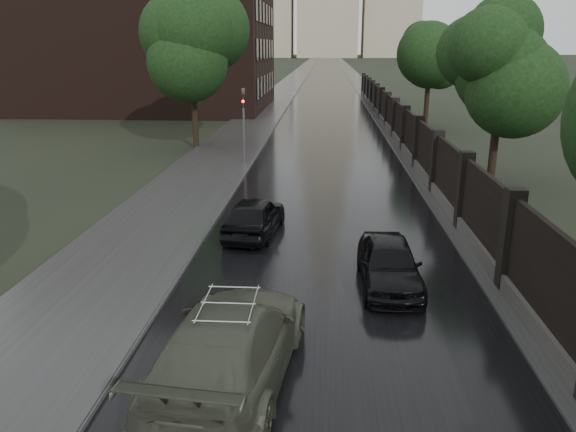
{
  "coord_description": "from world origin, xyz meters",
  "views": [
    {
      "loc": [
        -0.12,
        -3.7,
        6.07
      ],
      "look_at": [
        -1.12,
        11.24,
        1.5
      ],
      "focal_mm": 35.0,
      "sensor_mm": 36.0,
      "label": 1
    }
  ],
  "objects_px": {
    "tree_right_b": "(502,72)",
    "tree_left_far": "(192,60)",
    "volga_sedan": "(230,345)",
    "traffic_light": "(244,120)",
    "car_right_near": "(389,263)",
    "tree_right_c": "(430,61)",
    "hatchback_left": "(254,216)"
  },
  "relations": [
    {
      "from": "volga_sedan",
      "to": "tree_right_b",
      "type": "bearing_deg",
      "value": -112.82
    },
    {
      "from": "tree_right_c",
      "to": "traffic_light",
      "type": "bearing_deg",
      "value": -128.18
    },
    {
      "from": "tree_right_b",
      "to": "tree_left_far",
      "type": "bearing_deg",
      "value": 152.7
    },
    {
      "from": "tree_left_far",
      "to": "car_right_near",
      "type": "relative_size",
      "value": 1.96
    },
    {
      "from": "tree_right_c",
      "to": "car_right_near",
      "type": "bearing_deg",
      "value": -101.13
    },
    {
      "from": "hatchback_left",
      "to": "car_right_near",
      "type": "bearing_deg",
      "value": 141.98
    },
    {
      "from": "tree_right_c",
      "to": "traffic_light",
      "type": "distance_m",
      "value": 19.26
    },
    {
      "from": "volga_sedan",
      "to": "hatchback_left",
      "type": "distance_m",
      "value": 8.59
    },
    {
      "from": "tree_right_c",
      "to": "traffic_light",
      "type": "relative_size",
      "value": 1.75
    },
    {
      "from": "tree_left_far",
      "to": "tree_right_c",
      "type": "xyz_separation_m",
      "value": [
        15.5,
        10.0,
        -0.29
      ]
    },
    {
      "from": "tree_left_far",
      "to": "traffic_light",
      "type": "distance_m",
      "value": 6.84
    },
    {
      "from": "volga_sedan",
      "to": "hatchback_left",
      "type": "height_order",
      "value": "volga_sedan"
    },
    {
      "from": "volga_sedan",
      "to": "tree_right_c",
      "type": "bearing_deg",
      "value": -98.64
    },
    {
      "from": "volga_sedan",
      "to": "tree_left_far",
      "type": "bearing_deg",
      "value": -69.48
    },
    {
      "from": "tree_right_b",
      "to": "car_right_near",
      "type": "bearing_deg",
      "value": -116.18
    },
    {
      "from": "hatchback_left",
      "to": "car_right_near",
      "type": "xyz_separation_m",
      "value": [
        4.01,
        -3.94,
        -0.01
      ]
    },
    {
      "from": "traffic_light",
      "to": "tree_right_c",
      "type": "bearing_deg",
      "value": 51.82
    },
    {
      "from": "traffic_light",
      "to": "tree_right_b",
      "type": "bearing_deg",
      "value": -14.24
    },
    {
      "from": "tree_left_far",
      "to": "volga_sedan",
      "type": "distance_m",
      "value": 25.79
    },
    {
      "from": "tree_right_b",
      "to": "hatchback_left",
      "type": "bearing_deg",
      "value": -140.88
    },
    {
      "from": "hatchback_left",
      "to": "volga_sedan",
      "type": "bearing_deg",
      "value": 100.54
    },
    {
      "from": "tree_right_b",
      "to": "tree_right_c",
      "type": "distance_m",
      "value": 18.0
    },
    {
      "from": "tree_left_far",
      "to": "tree_right_c",
      "type": "height_order",
      "value": "tree_left_far"
    },
    {
      "from": "volga_sedan",
      "to": "hatchback_left",
      "type": "xyz_separation_m",
      "value": [
        -0.61,
        8.57,
        -0.14
      ]
    },
    {
      "from": "hatchback_left",
      "to": "traffic_light",
      "type": "bearing_deg",
      "value": -73.86
    },
    {
      "from": "tree_left_far",
      "to": "tree_right_b",
      "type": "distance_m",
      "value": 17.45
    },
    {
      "from": "tree_left_far",
      "to": "traffic_light",
      "type": "xyz_separation_m",
      "value": [
        3.7,
        -5.01,
        -2.84
      ]
    },
    {
      "from": "traffic_light",
      "to": "hatchback_left",
      "type": "bearing_deg",
      "value": -80.31
    },
    {
      "from": "volga_sedan",
      "to": "car_right_near",
      "type": "distance_m",
      "value": 5.75
    },
    {
      "from": "tree_right_b",
      "to": "hatchback_left",
      "type": "xyz_separation_m",
      "value": [
        -9.91,
        -8.06,
        -4.3
      ]
    },
    {
      "from": "volga_sedan",
      "to": "car_right_near",
      "type": "relative_size",
      "value": 1.45
    },
    {
      "from": "tree_right_c",
      "to": "car_right_near",
      "type": "relative_size",
      "value": 1.86
    }
  ]
}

